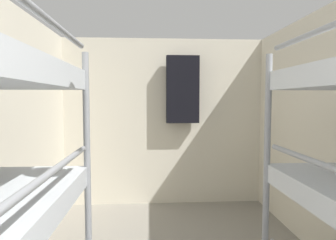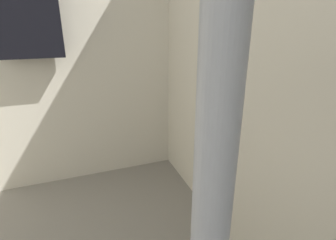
% 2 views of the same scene
% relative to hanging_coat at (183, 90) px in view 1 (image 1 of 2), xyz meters
% --- Properties ---
extents(wall_back, '(2.86, 0.06, 2.30)m').
position_rel_hanging_coat_xyz_m(wall_back, '(-0.25, 0.15, -0.45)').
color(wall_back, beige).
rests_on(wall_back, ground_plane).
extents(hanging_coat, '(0.44, 0.12, 0.90)m').
position_rel_hanging_coat_xyz_m(hanging_coat, '(0.00, 0.00, 0.00)').
color(hanging_coat, black).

